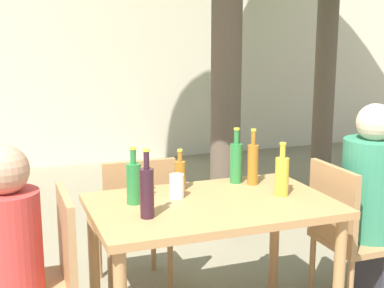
# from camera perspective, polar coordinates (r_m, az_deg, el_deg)

# --- Properties ---
(cafe_building_wall) EXTENTS (10.00, 0.08, 2.80)m
(cafe_building_wall) POSITION_cam_1_polar(r_m,az_deg,el_deg) (6.77, -11.75, 9.61)
(cafe_building_wall) COLOR beige
(cafe_building_wall) RESTS_ON ground_plane
(dining_table_front) EXTENTS (1.26, 0.80, 0.77)m
(dining_table_front) POSITION_cam_1_polar(r_m,az_deg,el_deg) (2.84, 2.12, -8.09)
(dining_table_front) COLOR #B27F4C
(dining_table_front) RESTS_ON ground_plane
(patio_chair_0) EXTENTS (0.44, 0.44, 0.89)m
(patio_chair_0) POSITION_cam_1_polar(r_m,az_deg,el_deg) (2.72, -15.46, -13.26)
(patio_chair_0) COLOR #A87A4C
(patio_chair_0) RESTS_ON ground_plane
(patio_chair_1) EXTENTS (0.44, 0.44, 0.89)m
(patio_chair_1) POSITION_cam_1_polar(r_m,az_deg,el_deg) (3.30, 16.24, -8.72)
(patio_chair_1) COLOR #A87A4C
(patio_chair_1) RESTS_ON ground_plane
(patio_chair_2) EXTENTS (0.44, 0.44, 0.89)m
(patio_chair_2) POSITION_cam_1_polar(r_m,az_deg,el_deg) (3.38, -6.01, -7.79)
(patio_chair_2) COLOR #A87A4C
(patio_chair_2) RESTS_ON ground_plane
(person_seated_1) EXTENTS (0.57, 0.35, 1.24)m
(person_seated_1) POSITION_cam_1_polar(r_m,az_deg,el_deg) (3.42, 19.41, -7.20)
(person_seated_1) COLOR #383842
(person_seated_1) RESTS_ON ground_plane
(green_bottle_0) EXTENTS (0.07, 0.07, 0.30)m
(green_bottle_0) POSITION_cam_1_polar(r_m,az_deg,el_deg) (2.76, -6.24, -4.04)
(green_bottle_0) COLOR #287A38
(green_bottle_0) RESTS_ON dining_table_front
(wine_bottle_1) EXTENTS (0.07, 0.07, 0.34)m
(wine_bottle_1) POSITION_cam_1_polar(r_m,az_deg,el_deg) (2.54, -4.83, -5.04)
(wine_bottle_1) COLOR #331923
(wine_bottle_1) RESTS_ON dining_table_front
(oil_cruet_2) EXTENTS (0.07, 0.07, 0.29)m
(oil_cruet_2) POSITION_cam_1_polar(r_m,az_deg,el_deg) (2.92, 9.56, -3.30)
(oil_cruet_2) COLOR gold
(oil_cruet_2) RESTS_ON dining_table_front
(green_bottle_3) EXTENTS (0.07, 0.07, 0.33)m
(green_bottle_3) POSITION_cam_1_polar(r_m,az_deg,el_deg) (3.13, 4.74, -1.88)
(green_bottle_3) COLOR #287A38
(green_bottle_3) RESTS_ON dining_table_front
(amber_bottle_4) EXTENTS (0.06, 0.06, 0.33)m
(amber_bottle_4) POSITION_cam_1_polar(r_m,az_deg,el_deg) (3.11, 6.51, -2.03)
(amber_bottle_4) COLOR #9E661E
(amber_bottle_4) RESTS_ON dining_table_front
(amber_bottle_5) EXTENTS (0.06, 0.06, 0.23)m
(amber_bottle_5) POSITION_cam_1_polar(r_m,az_deg,el_deg) (2.99, -1.28, -3.24)
(amber_bottle_5) COLOR #9E661E
(amber_bottle_5) RESTS_ON dining_table_front
(drinking_glass_0) EXTENTS (0.07, 0.07, 0.12)m
(drinking_glass_0) POSITION_cam_1_polar(r_m,az_deg,el_deg) (2.97, -5.39, -3.97)
(drinking_glass_0) COLOR silver
(drinking_glass_0) RESTS_ON dining_table_front
(drinking_glass_1) EXTENTS (0.08, 0.08, 0.13)m
(drinking_glass_1) POSITION_cam_1_polar(r_m,az_deg,el_deg) (2.86, -1.64, -4.50)
(drinking_glass_1) COLOR silver
(drinking_glass_1) RESTS_ON dining_table_front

